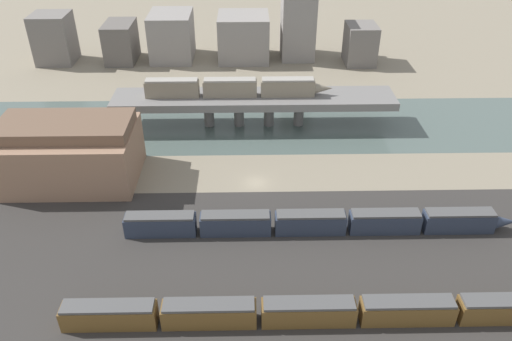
% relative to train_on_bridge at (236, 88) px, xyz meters
% --- Properties ---
extents(ground_plane, '(400.00, 400.00, 0.00)m').
position_rel_train_on_bridge_xyz_m(ground_plane, '(3.98, -23.61, -9.12)').
color(ground_plane, gray).
extents(railbed_yard, '(280.00, 42.00, 0.01)m').
position_rel_train_on_bridge_xyz_m(railbed_yard, '(3.98, -47.61, -9.11)').
color(railbed_yard, '#33302D').
rests_on(railbed_yard, ground).
extents(river_water, '(320.00, 26.91, 0.01)m').
position_rel_train_on_bridge_xyz_m(river_water, '(3.98, 0.00, -9.11)').
color(river_water, '#4C5B56').
rests_on(river_water, ground).
extents(bridge, '(62.13, 9.91, 7.19)m').
position_rel_train_on_bridge_xyz_m(bridge, '(3.98, 0.00, -3.11)').
color(bridge, slate).
rests_on(bridge, ground).
extents(train_on_bridge, '(40.88, 2.63, 3.94)m').
position_rel_train_on_bridge_xyz_m(train_on_bridge, '(0.00, 0.00, 0.00)').
color(train_on_bridge, gray).
rests_on(train_on_bridge, bridge).
extents(train_yard_near, '(94.38, 2.70, 3.60)m').
position_rel_train_on_bridge_xyz_m(train_yard_near, '(24.57, -56.43, -7.35)').
color(train_yard_near, brown).
rests_on(train_yard_near, ground).
extents(train_yard_mid, '(63.73, 2.68, 3.75)m').
position_rel_train_on_bridge_xyz_m(train_yard_mid, '(13.75, -37.96, -7.28)').
color(train_yard_mid, '#2D384C').
rests_on(train_yard_mid, ground).
extents(warehouse_building, '(24.19, 15.97, 12.01)m').
position_rel_train_on_bridge_xyz_m(warehouse_building, '(-30.38, -21.13, -3.41)').
color(warehouse_building, '#937056').
rests_on(warehouse_building, ground).
extents(city_block_far_left, '(10.34, 10.33, 13.94)m').
position_rel_train_on_bridge_xyz_m(city_block_far_left, '(-53.07, 41.63, -2.15)').
color(city_block_far_left, slate).
rests_on(city_block_far_left, ground).
extents(city_block_left, '(8.21, 12.80, 11.10)m').
position_rel_train_on_bridge_xyz_m(city_block_left, '(-34.20, 42.30, -3.57)').
color(city_block_left, '#605B56').
rests_on(city_block_left, ground).
extents(city_block_center, '(12.05, 15.22, 13.35)m').
position_rel_train_on_bridge_xyz_m(city_block_center, '(-19.48, 44.09, -2.44)').
color(city_block_center, gray).
rests_on(city_block_center, ground).
extents(city_block_right, '(14.65, 14.52, 12.94)m').
position_rel_train_on_bridge_xyz_m(city_block_right, '(1.62, 43.32, -2.65)').
color(city_block_right, gray).
rests_on(city_block_right, ground).
extents(city_block_far_right, '(9.57, 12.38, 23.39)m').
position_rel_train_on_bridge_xyz_m(city_block_far_right, '(17.58, 44.73, 2.58)').
color(city_block_far_right, gray).
rests_on(city_block_far_right, ground).
extents(city_block_tall, '(8.44, 10.34, 11.11)m').
position_rel_train_on_bridge_xyz_m(city_block_tall, '(35.34, 39.06, -3.56)').
color(city_block_tall, slate).
rests_on(city_block_tall, ground).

